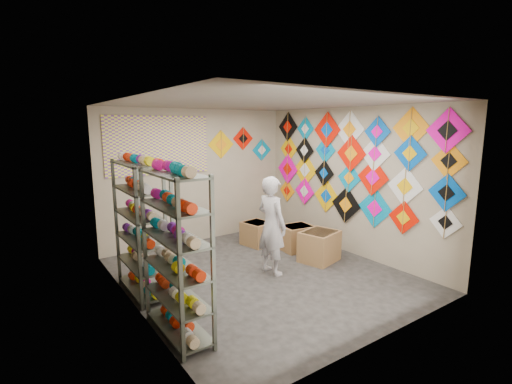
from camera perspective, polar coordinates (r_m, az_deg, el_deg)
ground at (r=6.13m, az=0.85°, el=-12.56°), size 4.50×4.50×0.00m
room_walls at (r=5.70m, az=0.89°, el=2.87°), size 4.50×4.50×4.50m
shelf_rack_front at (r=4.28m, az=-12.17°, el=-9.44°), size 0.40×1.10×1.90m
shelf_rack_back at (r=5.45m, az=-17.48°, el=-5.39°), size 0.40×1.10×1.90m
string_spools at (r=4.83m, az=-15.21°, el=-6.10°), size 0.12×2.36×0.12m
kite_wall_display at (r=7.04m, az=14.09°, el=3.99°), size 0.06×4.22×2.10m
back_wall_kites at (r=8.09m, az=-2.52°, el=7.32°), size 1.60×0.02×0.77m
poster at (r=7.27m, az=-14.76°, el=6.94°), size 2.00×0.01×1.10m
shopkeeper at (r=5.95m, az=2.42°, el=-5.16°), size 0.66×0.50×1.59m
carton_a at (r=6.71m, az=9.72°, el=-8.23°), size 0.76×0.68×0.53m
carton_b at (r=7.23m, az=6.29°, el=-7.00°), size 0.63×0.54×0.48m
carton_c at (r=7.49m, az=0.17°, el=-6.39°), size 0.57×0.61×0.47m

